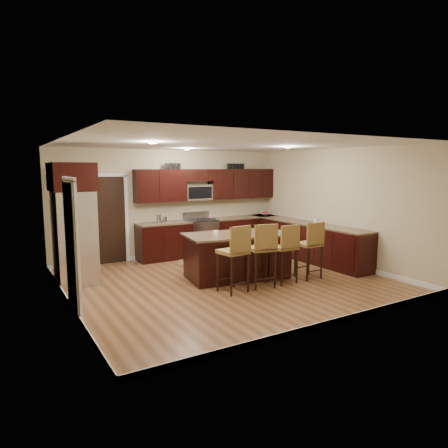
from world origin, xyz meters
TOP-DOWN VIEW (x-y plane):
  - floor at (0.00, 0.00)m, footprint 6.00×6.00m
  - ceiling at (0.00, 0.00)m, footprint 6.00×6.00m
  - wall_back at (0.00, 2.75)m, footprint 6.00×0.00m
  - wall_left at (-3.00, 0.00)m, footprint 0.00×5.50m
  - wall_right at (3.00, 0.00)m, footprint 0.00×5.50m
  - base_cabinets at (1.90, 1.45)m, footprint 4.02×3.96m
  - upper_cabinets at (1.04, 2.58)m, footprint 4.00×0.33m
  - range at (0.68, 2.45)m, footprint 0.76×0.64m
  - microwave at (0.68, 2.60)m, footprint 0.76×0.31m
  - doorway at (-1.65, 2.73)m, footprint 0.85×0.03m
  - pantry_door at (-2.98, -0.30)m, footprint 0.03×0.80m
  - letter_decor at (0.90, 2.58)m, footprint 2.20×0.03m
  - island at (0.32, 0.13)m, footprint 2.23×1.38m
  - stool_left at (-0.26, -0.73)m, footprint 0.52×0.52m
  - stool_mid at (0.35, -0.72)m, footprint 0.54×0.54m
  - stool_right at (0.90, -0.72)m, footprint 0.45×0.45m
  - refrigerator at (-2.62, 1.41)m, footprint 0.79×0.97m
  - floor_mat at (0.26, 1.77)m, footprint 1.06×0.86m
  - fruit_bowl at (2.75, 2.45)m, footprint 0.27×0.27m
  - soap_bottle at (2.70, 0.33)m, footprint 0.11×0.11m
  - canister_tall at (-0.47, 2.45)m, footprint 0.12×0.12m
  - canister_short at (-0.31, 2.45)m, footprint 0.11×0.11m
  - island_jar at (-0.18, 0.13)m, footprint 0.10×0.10m
  - stool_extra at (1.55, -0.72)m, footprint 0.45×0.45m

SIDE VIEW (x-z plane):
  - floor at x=0.00m, z-range 0.00..0.00m
  - floor_mat at x=0.26m, z-range 0.00..0.01m
  - island at x=0.32m, z-range -0.03..0.89m
  - base_cabinets at x=1.90m, z-range 0.00..0.92m
  - range at x=0.68m, z-range -0.08..1.03m
  - stool_right at x=0.90m, z-range 0.15..1.32m
  - stool_extra at x=1.55m, z-range 0.15..1.32m
  - stool_mid at x=0.35m, z-range 0.15..1.38m
  - stool_left at x=-0.26m, z-range 0.15..1.39m
  - fruit_bowl at x=2.75m, z-range 0.92..0.98m
  - island_jar at x=-0.18m, z-range 0.92..1.02m
  - canister_short at x=-0.31m, z-range 0.92..1.07m
  - canister_tall at x=-0.47m, z-range 0.92..1.12m
  - pantry_door at x=-2.98m, z-range 0.00..2.04m
  - soap_bottle at x=2.70m, z-range 0.92..1.12m
  - doorway at x=-1.65m, z-range 0.00..2.06m
  - refrigerator at x=-2.62m, z-range 0.03..2.38m
  - wall_back at x=0.00m, z-range -1.65..4.35m
  - wall_left at x=-3.00m, z-range -1.40..4.10m
  - wall_right at x=3.00m, z-range -1.40..4.10m
  - microwave at x=0.68m, z-range 1.42..1.82m
  - upper_cabinets at x=1.04m, z-range 1.44..2.24m
  - letter_decor at x=0.90m, z-range 2.22..2.37m
  - ceiling at x=0.00m, z-range 2.70..2.70m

